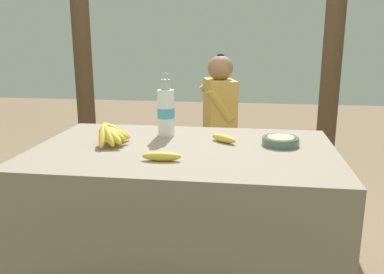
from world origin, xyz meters
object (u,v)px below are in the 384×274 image
serving_bowl (281,140)px  banana_bunch_green (153,134)px  wooden_bench (199,152)px  water_bottle (166,111)px  loose_banana_front (162,156)px  seated_vendor (213,118)px  support_post_far (333,48)px  banana_bunch_ripe (111,133)px  loose_banana_side (224,139)px  support_post_near (82,47)px

serving_bowl → banana_bunch_green: 1.46m
serving_bowl → wooden_bench: 1.30m
water_bottle → banana_bunch_green: water_bottle is taller
loose_banana_front → seated_vendor: (0.10, 1.40, -0.11)m
banana_bunch_green → support_post_far: size_ratio=0.11×
banana_bunch_ripe → serving_bowl: size_ratio=1.45×
banana_bunch_ripe → banana_bunch_green: (-0.09, 1.21, -0.30)m
loose_banana_side → banana_bunch_ripe: bearing=-167.9°
banana_bunch_green → support_post_near: size_ratio=0.11×
loose_banana_side → support_post_near: 1.82m
banana_bunch_ripe → loose_banana_side: 0.55m
support_post_far → loose_banana_side: bearing=-119.8°
banana_bunch_ripe → banana_bunch_green: size_ratio=1.00×
loose_banana_side → support_post_near: bearing=134.2°
banana_bunch_ripe → banana_bunch_green: 1.25m
loose_banana_side → loose_banana_front: bearing=-125.1°
wooden_bench → support_post_near: (-0.98, 0.17, 0.80)m
wooden_bench → loose_banana_front: bearing=-89.4°
loose_banana_side → seated_vendor: bearing=97.8°
serving_bowl → loose_banana_side: size_ratio=1.24×
banana_bunch_green → wooden_bench: bearing=0.6°
serving_bowl → wooden_bench: size_ratio=0.12×
serving_bowl → loose_banana_front: bearing=-147.7°
serving_bowl → seated_vendor: seated_vendor is taller
support_post_near → support_post_far: bearing=0.0°
serving_bowl → seated_vendor: bearing=111.3°
water_bottle → support_post_near: 1.52m
serving_bowl → water_bottle: bearing=168.3°
water_bottle → wooden_bench: size_ratio=0.23×
wooden_bench → support_post_near: 1.28m
banana_bunch_ripe → support_post_near: (-0.70, 1.39, 0.37)m
serving_bowl → loose_banana_front: 0.61m
water_bottle → support_post_far: 1.59m
wooden_bench → banana_bunch_green: 0.40m
water_bottle → banana_bunch_green: size_ratio=1.29×
wooden_bench → banana_bunch_green: size_ratio=5.68×
water_bottle → seated_vendor: bearing=80.0°
banana_bunch_green → support_post_near: bearing=163.9°
banana_bunch_green → support_post_far: bearing=7.4°
loose_banana_front → support_post_near: support_post_near is taller
banana_bunch_ripe → loose_banana_front: 0.38m
loose_banana_side → banana_bunch_green: bearing=119.8°
water_bottle → loose_banana_side: size_ratio=2.31×
loose_banana_side → seated_vendor: (-0.14, 1.06, -0.11)m
banana_bunch_ripe → water_bottle: 0.33m
water_bottle → loose_banana_front: bearing=-81.0°
banana_bunch_ripe → loose_banana_side: banana_bunch_ripe is taller
loose_banana_front → seated_vendor: bearing=86.0°
loose_banana_front → seated_vendor: 1.41m
water_bottle → banana_bunch_green: 1.10m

